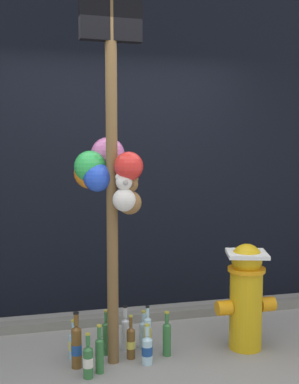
{
  "coord_description": "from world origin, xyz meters",
  "views": [
    {
      "loc": [
        -0.79,
        -3.11,
        1.62
      ],
      "look_at": [
        0.06,
        0.31,
        1.27
      ],
      "focal_mm": 44.92,
      "sensor_mm": 36.0,
      "label": 1
    }
  ],
  "objects": [
    {
      "name": "ground_plane",
      "position": [
        0.0,
        0.0,
        0.0
      ],
      "size": [
        14.0,
        14.0,
        0.0
      ],
      "primitive_type": "plane",
      "color": "gray"
    },
    {
      "name": "bottle_6",
      "position": [
        -0.25,
        0.45,
        0.14
      ],
      "size": [
        0.06,
        0.06,
        0.35
      ],
      "color": "#337038",
      "rests_on": "ground_plane"
    },
    {
      "name": "building_wall",
      "position": [
        0.0,
        1.58,
        1.64
      ],
      "size": [
        10.0,
        0.2,
        3.29
      ],
      "color": "black",
      "rests_on": "ground_plane"
    },
    {
      "name": "bottle_10",
      "position": [
        -0.43,
        0.11,
        0.12
      ],
      "size": [
        0.07,
        0.07,
        0.32
      ],
      "color": "#337038",
      "rests_on": "ground_plane"
    },
    {
      "name": "bottle_0",
      "position": [
        0.06,
        0.38,
        0.16
      ],
      "size": [
        0.06,
        0.06,
        0.38
      ],
      "color": "#B2DBEA",
      "rests_on": "ground_plane"
    },
    {
      "name": "bottle_1",
      "position": [
        -0.34,
        0.16,
        0.15
      ],
      "size": [
        0.06,
        0.06,
        0.35
      ],
      "color": "#337038",
      "rests_on": "ground_plane"
    },
    {
      "name": "memorial_post",
      "position": [
        -0.24,
        0.35,
        1.54
      ],
      "size": [
        0.48,
        0.52,
        2.7
      ],
      "color": "brown",
      "rests_on": "ground_plane"
    },
    {
      "name": "fire_hydrant",
      "position": [
        0.85,
        0.3,
        0.44
      ],
      "size": [
        0.49,
        0.38,
        0.85
      ],
      "color": "gold",
      "rests_on": "ground_plane"
    },
    {
      "name": "bottle_9",
      "position": [
        0.06,
        0.49,
        0.13
      ],
      "size": [
        0.07,
        0.07,
        0.31
      ],
      "color": "#B2DBEA",
      "rests_on": "ground_plane"
    },
    {
      "name": "bottle_2",
      "position": [
        0.2,
        0.32,
        0.15
      ],
      "size": [
        0.06,
        0.06,
        0.35
      ],
      "color": "#337038",
      "rests_on": "ground_plane"
    },
    {
      "name": "bottle_8",
      "position": [
        -0.09,
        0.49,
        0.15
      ],
      "size": [
        0.06,
        0.06,
        0.36
      ],
      "color": "silver",
      "rests_on": "ground_plane"
    },
    {
      "name": "bottle_4",
      "position": [
        -0.5,
        0.45,
        0.11
      ],
      "size": [
        0.08,
        0.08,
        0.3
      ],
      "color": "#93CCE0",
      "rests_on": "ground_plane"
    },
    {
      "name": "curb_strip",
      "position": [
        0.0,
        1.08,
        0.04
      ],
      "size": [
        8.0,
        0.12,
        0.08
      ],
      "primitive_type": "cube",
      "color": "slate",
      "rests_on": "ground_plane"
    },
    {
      "name": "bottle_3",
      "position": [
        -0.49,
        0.28,
        0.17
      ],
      "size": [
        0.08,
        0.08,
        0.42
      ],
      "color": "brown",
      "rests_on": "ground_plane"
    },
    {
      "name": "bottle_5",
      "position": [
        0.02,
        0.21,
        0.11
      ],
      "size": [
        0.08,
        0.08,
        0.3
      ],
      "color": "#B2DBEA",
      "rests_on": "ground_plane"
    },
    {
      "name": "bottle_7",
      "position": [
        -0.08,
        0.33,
        0.13
      ],
      "size": [
        0.07,
        0.07,
        0.34
      ],
      "color": "brown",
      "rests_on": "ground_plane"
    }
  ]
}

